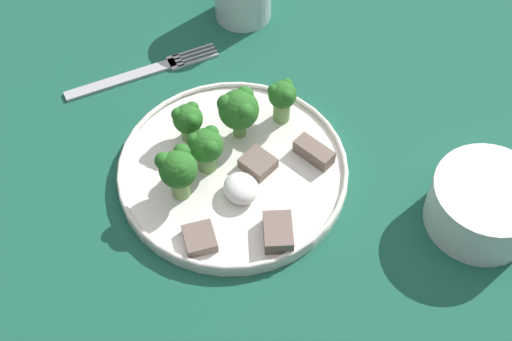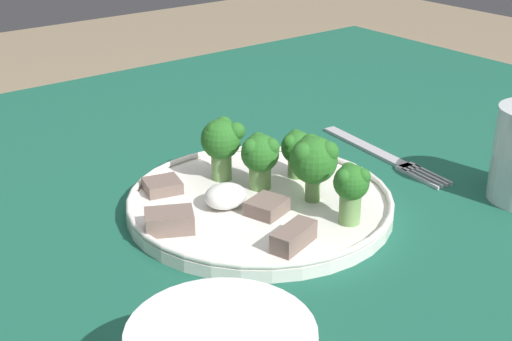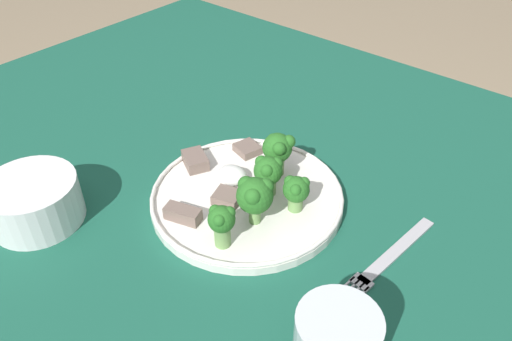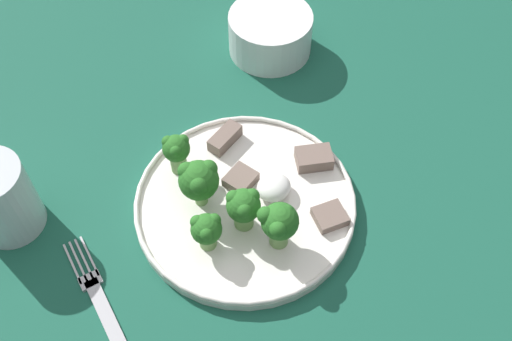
{
  "view_description": "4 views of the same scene",
  "coord_description": "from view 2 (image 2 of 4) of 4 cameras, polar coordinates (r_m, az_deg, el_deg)",
  "views": [
    {
      "loc": [
        0.42,
        -0.22,
        1.37
      ],
      "look_at": [
        0.03,
        0.01,
        0.75
      ],
      "focal_mm": 50.0,
      "sensor_mm": 36.0,
      "label": 1
    },
    {
      "loc": [
        0.39,
        0.49,
        1.04
      ],
      "look_at": [
        -0.01,
        -0.03,
        0.74
      ],
      "focal_mm": 50.0,
      "sensor_mm": 36.0,
      "label": 2
    },
    {
      "loc": [
        -0.34,
        0.38,
        1.17
      ],
      "look_at": [
        -0.01,
        -0.02,
        0.76
      ],
      "focal_mm": 35.0,
      "sensor_mm": 36.0,
      "label": 3
    },
    {
      "loc": [
        -0.21,
        -0.32,
        1.32
      ],
      "look_at": [
        0.02,
        0.0,
        0.76
      ],
      "focal_mm": 42.0,
      "sensor_mm": 36.0,
      "label": 4
    }
  ],
  "objects": [
    {
      "name": "meat_slice_front_slice",
      "position": [
        0.65,
        -6.94,
        -4.03
      ],
      "size": [
        0.05,
        0.05,
        0.02
      ],
      "color": "#756056",
      "rests_on": "dinner_plate"
    },
    {
      "name": "broccoli_floret_front_left",
      "position": [
        0.74,
        3.34,
        1.77
      ],
      "size": [
        0.04,
        0.03,
        0.05
      ],
      "color": "#709E56",
      "rests_on": "dinner_plate"
    },
    {
      "name": "meat_slice_rear_slice",
      "position": [
        0.62,
        3.04,
        -5.31
      ],
      "size": [
        0.05,
        0.03,
        0.02
      ],
      "color": "#756056",
      "rests_on": "dinner_plate"
    },
    {
      "name": "dinner_plate",
      "position": [
        0.7,
        0.15,
        -2.66
      ],
      "size": [
        0.26,
        0.26,
        0.02
      ],
      "color": "white",
      "rests_on": "table"
    },
    {
      "name": "broccoli_floret_center_back",
      "position": [
        0.73,
        -2.5,
        2.47
      ],
      "size": [
        0.04,
        0.04,
        0.07
      ],
      "color": "#709E56",
      "rests_on": "dinner_plate"
    },
    {
      "name": "sauce_dollop",
      "position": [
        0.68,
        -2.46,
        -2.05
      ],
      "size": [
        0.04,
        0.04,
        0.02
      ],
      "color": "white",
      "rests_on": "dinner_plate"
    },
    {
      "name": "broccoli_floret_back_left",
      "position": [
        0.69,
        4.64,
        0.92
      ],
      "size": [
        0.05,
        0.05,
        0.07
      ],
      "color": "#709E56",
      "rests_on": "dinner_plate"
    },
    {
      "name": "meat_slice_middle_slice",
      "position": [
        0.72,
        -7.5,
        -1.22
      ],
      "size": [
        0.04,
        0.04,
        0.01
      ],
      "color": "#756056",
      "rests_on": "dinner_plate"
    },
    {
      "name": "broccoli_floret_center_left",
      "position": [
        0.65,
        7.62,
        -1.26
      ],
      "size": [
        0.03,
        0.03,
        0.06
      ],
      "color": "#709E56",
      "rests_on": "dinner_plate"
    },
    {
      "name": "fork",
      "position": [
        0.85,
        9.96,
        1.27
      ],
      "size": [
        0.04,
        0.2,
        0.0
      ],
      "color": "#B2B2B7",
      "rests_on": "table"
    },
    {
      "name": "table",
      "position": [
        0.74,
        0.58,
        -9.0
      ],
      "size": [
        1.32,
        1.07,
        0.71
      ],
      "color": "#195642",
      "rests_on": "ground_plane"
    },
    {
      "name": "broccoli_floret_near_rim_left",
      "position": [
        0.71,
        0.33,
        1.25
      ],
      "size": [
        0.04,
        0.04,
        0.06
      ],
      "color": "#709E56",
      "rests_on": "dinner_plate"
    },
    {
      "name": "meat_slice_edge_slice",
      "position": [
        0.67,
        0.87,
        -2.91
      ],
      "size": [
        0.04,
        0.04,
        0.01
      ],
      "color": "#756056",
      "rests_on": "dinner_plate"
    }
  ]
}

